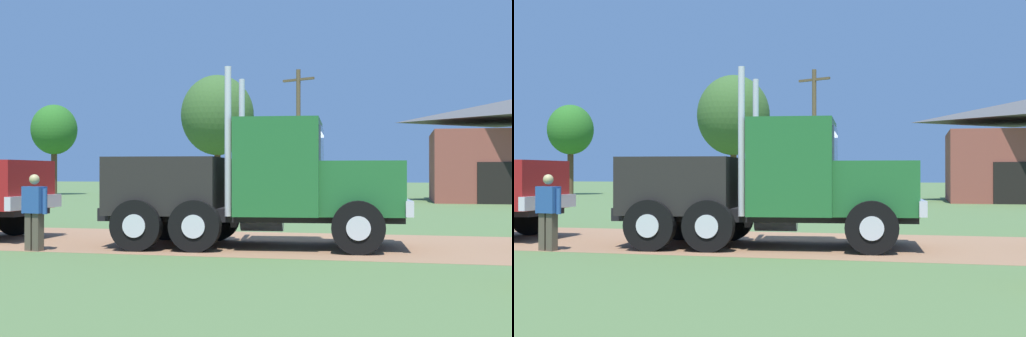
{
  "view_description": "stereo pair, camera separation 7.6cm",
  "coord_description": "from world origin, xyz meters",
  "views": [
    {
      "loc": [
        2.49,
        -15.15,
        1.63
      ],
      "look_at": [
        -1.16,
        0.64,
        1.74
      ],
      "focal_mm": 46.8,
      "sensor_mm": 36.0,
      "label": 1
    },
    {
      "loc": [
        2.56,
        -15.14,
        1.63
      ],
      "look_at": [
        -1.16,
        0.64,
        1.74
      ],
      "focal_mm": 46.8,
      "sensor_mm": 36.0,
      "label": 2
    }
  ],
  "objects": [
    {
      "name": "ground_plane",
      "position": [
        0.0,
        0.0,
        0.0
      ],
      "size": [
        200.0,
        200.0,
        0.0
      ],
      "primitive_type": "plane",
      "color": "#526F3C"
    },
    {
      "name": "dirt_track",
      "position": [
        0.0,
        0.0,
        0.0
      ],
      "size": [
        120.0,
        5.5,
        0.01
      ],
      "primitive_type": "cube",
      "color": "#956B4B",
      "rests_on": "ground_plane"
    },
    {
      "name": "truck_foreground_white",
      "position": [
        -0.84,
        -0.76,
        1.34
      ],
      "size": [
        6.83,
        3.22,
        3.85
      ],
      "color": "black",
      "rests_on": "ground_plane"
    },
    {
      "name": "visitor_walking_mid",
      "position": [
        -5.17,
        -2.61,
        0.87
      ],
      "size": [
        0.66,
        0.35,
        1.6
      ],
      "color": "#264C8C",
      "rests_on": "ground_plane"
    },
    {
      "name": "utility_pole_near",
      "position": [
        -3.94,
        23.85,
        4.13
      ],
      "size": [
        2.04,
        1.08,
        7.76
      ],
      "color": "brown",
      "rests_on": "ground_plane"
    },
    {
      "name": "tree_left",
      "position": [
        -23.33,
        29.8,
        4.81
      ],
      "size": [
        3.37,
        3.37,
        6.72
      ],
      "color": "#513823",
      "rests_on": "ground_plane"
    },
    {
      "name": "tree_mid",
      "position": [
        -10.43,
        29.0,
        5.6
      ],
      "size": [
        5.03,
        5.03,
        8.38
      ],
      "color": "#513823",
      "rests_on": "ground_plane"
    }
  ]
}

